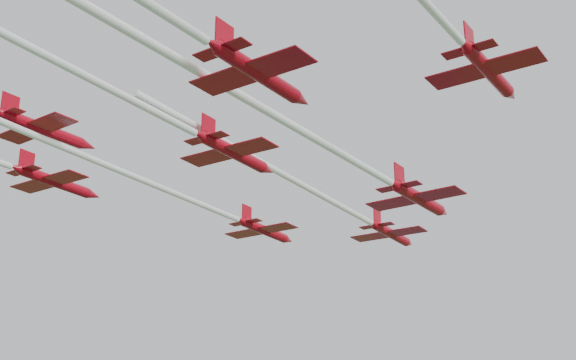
% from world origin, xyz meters
% --- Properties ---
extents(jet_lead, '(18.67, 50.00, 2.74)m').
position_xyz_m(jet_lead, '(7.96, 12.98, 60.69)').
color(jet_lead, '#A70717').
extents(jet_row2_left, '(18.09, 46.31, 2.50)m').
position_xyz_m(jet_row2_left, '(-4.92, 2.66, 58.94)').
color(jet_row2_left, '#A70717').
extents(jet_row2_right, '(25.65, 61.07, 2.85)m').
position_xyz_m(jet_row2_right, '(10.79, -10.68, 58.48)').
color(jet_row2_right, '#A70717').
extents(jet_row3_mid, '(19.58, 50.04, 2.61)m').
position_xyz_m(jet_row3_mid, '(-1.81, -20.52, 59.42)').
color(jet_row3_mid, '#A70717').
extents(jet_row3_right, '(18.98, 47.10, 2.58)m').
position_xyz_m(jet_row3_right, '(20.07, -25.12, 61.72)').
color(jet_row3_right, '#A70717').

